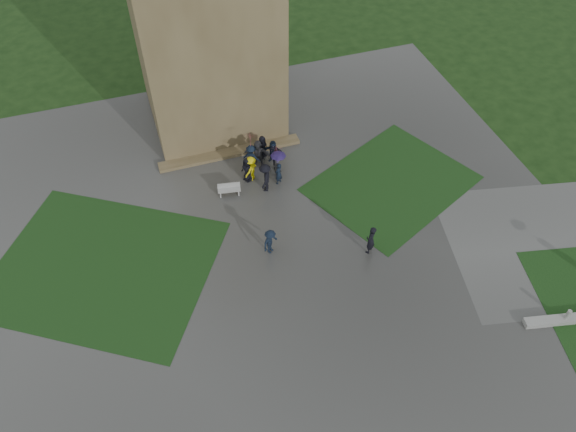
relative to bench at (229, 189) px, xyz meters
name	(u,v)px	position (x,y,z in m)	size (l,w,h in m)	color
ground	(282,285)	(0.91, -7.17, -0.41)	(120.00, 120.00, 0.00)	black
plaza	(270,256)	(0.91, -5.17, -0.40)	(34.00, 34.00, 0.02)	#373734
lawn_inset_left	(104,267)	(-7.59, -3.17, -0.39)	(11.00, 9.00, 0.01)	black
lawn_inset_right	(391,183)	(9.41, -2.17, -0.39)	(9.00, 7.00, 0.01)	black
tower_plinth	(230,153)	(0.91, 3.43, -0.28)	(9.00, 0.80, 0.22)	brown
bench	(229,189)	(0.00, 0.00, 0.00)	(1.37, 0.63, 0.77)	#A5A4A0
visitor_cluster	(262,159)	(2.38, 1.11, 0.73)	(3.10, 4.01, 2.56)	black
pedestrian_mid	(270,242)	(1.02, -4.89, 0.40)	(1.03, 0.53, 1.59)	black
pedestrian_near	(371,240)	(6.02, -6.52, 0.52)	(0.67, 0.44, 1.83)	black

